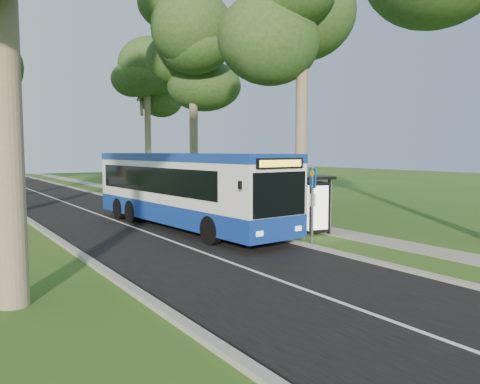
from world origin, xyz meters
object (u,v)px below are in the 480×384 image
object	(u,v)px
bus	(184,190)
bus_shelter	(312,192)
litter_bin	(234,210)
bus_stop_sign	(312,197)

from	to	relation	value
bus	bus_shelter	world-z (taller)	bus
bus_shelter	litter_bin	xyz separation A→B (m)	(-0.77, 4.70, -1.15)
bus_shelter	litter_bin	world-z (taller)	bus_shelter
bus_stop_sign	bus_shelter	xyz separation A→B (m)	(2.00, 2.21, -0.08)
bus	litter_bin	size ratio (longest dim) A/B	12.94
bus_stop_sign	litter_bin	distance (m)	7.13
bus	bus_stop_sign	world-z (taller)	bus
litter_bin	bus_shelter	bearing A→B (deg)	-80.63
bus	litter_bin	world-z (taller)	bus
bus_stop_sign	litter_bin	size ratio (longest dim) A/B	2.92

